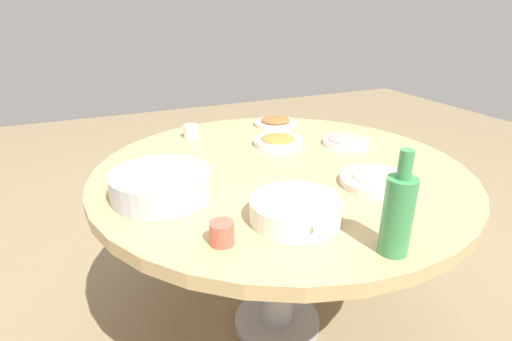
# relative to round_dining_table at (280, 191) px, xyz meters

# --- Properties ---
(ground) EXTENTS (8.00, 8.00, 0.00)m
(ground) POSITION_rel_round_dining_table_xyz_m (0.00, 0.00, -0.66)
(ground) COLOR #826F4F
(round_dining_table) EXTENTS (1.38, 1.38, 0.75)m
(round_dining_table) POSITION_rel_round_dining_table_xyz_m (0.00, 0.00, 0.00)
(round_dining_table) COLOR #99999E
(round_dining_table) RESTS_ON ground
(rice_bowl) EXTENTS (0.32, 0.32, 0.09)m
(rice_bowl) POSITION_rel_round_dining_table_xyz_m (-0.46, -0.07, 0.14)
(rice_bowl) COLOR #B2B5BA
(rice_bowl) RESTS_ON round_dining_table
(soup_bowl) EXTENTS (0.26, 0.28, 0.06)m
(soup_bowl) POSITION_rel_round_dining_table_xyz_m (-0.14, -0.37, 0.13)
(soup_bowl) COLOR white
(soup_bowl) RESTS_ON round_dining_table
(dish_noodles) EXTENTS (0.25, 0.25, 0.04)m
(dish_noodles) POSITION_rel_round_dining_table_xyz_m (0.22, -0.27, 0.12)
(dish_noodles) COLOR silver
(dish_noodles) RESTS_ON round_dining_table
(dish_tofu_braise) EXTENTS (0.21, 0.21, 0.04)m
(dish_tofu_braise) POSITION_rel_round_dining_table_xyz_m (0.10, 0.23, 0.12)
(dish_tofu_braise) COLOR white
(dish_tofu_braise) RESTS_ON round_dining_table
(dish_stirfry) EXTENTS (0.21, 0.21, 0.04)m
(dish_stirfry) POSITION_rel_round_dining_table_xyz_m (0.23, 0.50, 0.12)
(dish_stirfry) COLOR silver
(dish_stirfry) RESTS_ON round_dining_table
(dish_shrimp) EXTENTS (0.19, 0.19, 0.04)m
(dish_shrimp) POSITION_rel_round_dining_table_xyz_m (0.37, 0.12, 0.12)
(dish_shrimp) COLOR white
(dish_shrimp) RESTS_ON round_dining_table
(green_bottle) EXTENTS (0.07, 0.07, 0.27)m
(green_bottle) POSITION_rel_round_dining_table_xyz_m (-0.00, -0.60, 0.21)
(green_bottle) COLOR #39894B
(green_bottle) RESTS_ON round_dining_table
(tea_cup_near) EXTENTS (0.06, 0.06, 0.06)m
(tea_cup_near) POSITION_rel_round_dining_table_xyz_m (-0.37, -0.40, 0.13)
(tea_cup_near) COLOR #CC5644
(tea_cup_near) RESTS_ON round_dining_table
(tea_cup_far) EXTENTS (0.07, 0.07, 0.06)m
(tea_cup_far) POSITION_rel_round_dining_table_xyz_m (-0.21, 0.48, 0.13)
(tea_cup_far) COLOR silver
(tea_cup_far) RESTS_ON round_dining_table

